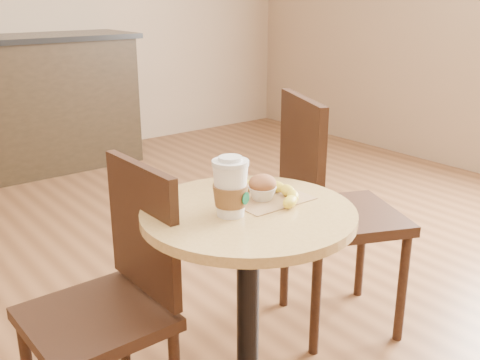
{
  "coord_description": "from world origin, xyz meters",
  "views": [
    {
      "loc": [
        -1.04,
        -1.2,
        1.36
      ],
      "look_at": [
        -0.08,
        0.02,
        0.83
      ],
      "focal_mm": 42.0,
      "sensor_mm": 36.0,
      "label": 1
    }
  ],
  "objects_px": {
    "cafe_table": "(248,283)",
    "chair_right": "(329,206)",
    "coffee_cup": "(231,189)",
    "banana": "(274,191)",
    "muffin": "(262,187)",
    "chair_left": "(113,298)"
  },
  "relations": [
    {
      "from": "cafe_table",
      "to": "chair_right",
      "type": "xyz_separation_m",
      "value": [
        0.61,
        0.24,
        0.03
      ]
    },
    {
      "from": "coffee_cup",
      "to": "banana",
      "type": "height_order",
      "value": "coffee_cup"
    },
    {
      "from": "muffin",
      "to": "banana",
      "type": "height_order",
      "value": "muffin"
    },
    {
      "from": "chair_left",
      "to": "coffee_cup",
      "type": "relative_size",
      "value": 5.1
    },
    {
      "from": "chair_right",
      "to": "muffin",
      "type": "xyz_separation_m",
      "value": [
        -0.53,
        -0.21,
        0.25
      ]
    },
    {
      "from": "chair_right",
      "to": "muffin",
      "type": "height_order",
      "value": "chair_right"
    },
    {
      "from": "muffin",
      "to": "chair_left",
      "type": "bearing_deg",
      "value": 158.05
    },
    {
      "from": "cafe_table",
      "to": "coffee_cup",
      "type": "relative_size",
      "value": 4.33
    },
    {
      "from": "chair_left",
      "to": "chair_right",
      "type": "height_order",
      "value": "chair_right"
    },
    {
      "from": "banana",
      "to": "muffin",
      "type": "bearing_deg",
      "value": 171.68
    },
    {
      "from": "chair_right",
      "to": "cafe_table",
      "type": "bearing_deg",
      "value": 135.24
    },
    {
      "from": "cafe_table",
      "to": "chair_left",
      "type": "xyz_separation_m",
      "value": [
        -0.35,
        0.21,
        -0.02
      ]
    },
    {
      "from": "chair_right",
      "to": "muffin",
      "type": "bearing_deg",
      "value": 135.0
    },
    {
      "from": "chair_left",
      "to": "coffee_cup",
      "type": "distance_m",
      "value": 0.49
    },
    {
      "from": "coffee_cup",
      "to": "chair_left",
      "type": "bearing_deg",
      "value": 123.09
    },
    {
      "from": "cafe_table",
      "to": "chair_right",
      "type": "bearing_deg",
      "value": 21.72
    },
    {
      "from": "chair_right",
      "to": "muffin",
      "type": "relative_size",
      "value": 11.28
    },
    {
      "from": "coffee_cup",
      "to": "chair_right",
      "type": "bearing_deg",
      "value": -0.03
    },
    {
      "from": "coffee_cup",
      "to": "muffin",
      "type": "height_order",
      "value": "coffee_cup"
    },
    {
      "from": "muffin",
      "to": "banana",
      "type": "xyz_separation_m",
      "value": [
        0.04,
        -0.01,
        -0.02
      ]
    },
    {
      "from": "coffee_cup",
      "to": "muffin",
      "type": "xyz_separation_m",
      "value": [
        0.15,
        0.04,
        -0.04
      ]
    },
    {
      "from": "coffee_cup",
      "to": "banana",
      "type": "xyz_separation_m",
      "value": [
        0.19,
        0.03,
        -0.06
      ]
    }
  ]
}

